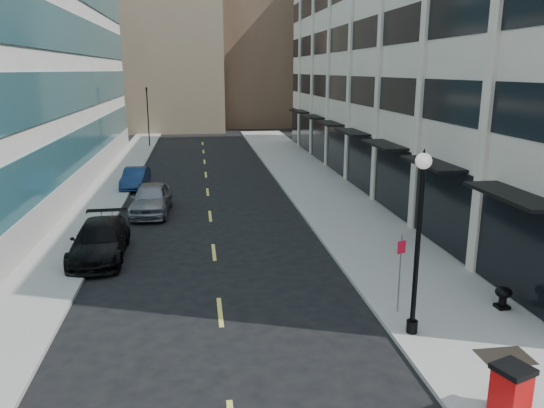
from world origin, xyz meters
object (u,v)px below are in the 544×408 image
object	(u,v)px
car_blue_sedan	(136,178)
trash_bin	(511,389)
car_black_pickup	(100,240)
car_silver_sedan	(151,199)
urn_planter	(503,295)
traffic_signal	(147,91)
sign_post	(400,264)
lamppost	(419,228)

from	to	relation	value
car_blue_sedan	trash_bin	world-z (taller)	trash_bin
car_black_pickup	car_silver_sedan	size ratio (longest dim) A/B	1.06
car_silver_sedan	trash_bin	xyz separation A→B (m)	(9.46, -19.53, -0.04)
car_silver_sedan	trash_bin	size ratio (longest dim) A/B	4.09
trash_bin	urn_planter	size ratio (longest dim) A/B	1.64
car_silver_sedan	car_blue_sedan	xyz separation A→B (m)	(-1.60, 7.00, -0.17)
traffic_signal	urn_planter	distance (m)	44.16
sign_post	traffic_signal	bearing A→B (deg)	86.74
car_silver_sedan	lamppost	distance (m)	18.01
car_black_pickup	sign_post	bearing A→B (deg)	-34.97
lamppost	urn_planter	bearing A→B (deg)	17.94
car_black_pickup	sign_post	world-z (taller)	sign_post
traffic_signal	car_black_pickup	bearing A→B (deg)	-88.82
car_silver_sedan	trash_bin	distance (m)	21.70
trash_bin	sign_post	size ratio (longest dim) A/B	0.47
car_blue_sedan	car_silver_sedan	bearing A→B (deg)	-73.02
sign_post	urn_planter	world-z (taller)	sign_post
car_black_pickup	urn_planter	bearing A→B (deg)	-28.60
car_silver_sedan	urn_planter	size ratio (longest dim) A/B	6.70
car_black_pickup	car_silver_sedan	distance (m)	7.19
lamppost	sign_post	bearing A→B (deg)	85.86
car_silver_sedan	car_blue_sedan	size ratio (longest dim) A/B	1.21
sign_post	car_black_pickup	bearing A→B (deg)	127.57
car_black_pickup	car_blue_sedan	xyz separation A→B (m)	(0.00, 14.01, -0.09)
urn_planter	car_blue_sedan	bearing A→B (deg)	123.33
car_black_pickup	lamppost	bearing A→B (deg)	-40.21
car_blue_sedan	lamppost	bearing A→B (deg)	-61.04
car_silver_sedan	urn_planter	world-z (taller)	car_silver_sedan
traffic_signal	sign_post	size ratio (longest dim) A/B	2.70
car_blue_sedan	lamppost	xyz separation A→B (m)	(10.42, -22.49, 2.73)
car_blue_sedan	urn_planter	world-z (taller)	car_blue_sedan
car_black_pickup	car_blue_sedan	distance (m)	14.01
traffic_signal	car_blue_sedan	bearing A→B (deg)	-88.00
trash_bin	sign_post	xyz separation A→B (m)	(-0.54, 5.45, 0.99)
car_silver_sedan	lamppost	world-z (taller)	lamppost
car_black_pickup	lamppost	distance (m)	13.69
car_black_pickup	trash_bin	xyz separation A→B (m)	(11.06, -12.52, 0.04)
trash_bin	lamppost	xyz separation A→B (m)	(-0.64, 4.04, 2.60)
car_silver_sedan	lamppost	size ratio (longest dim) A/B	0.90
car_silver_sedan	urn_planter	xyz separation A→B (m)	(12.42, -14.32, -0.25)
traffic_signal	car_blue_sedan	world-z (taller)	traffic_signal
urn_planter	car_silver_sedan	bearing A→B (deg)	130.94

